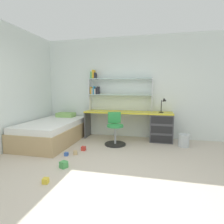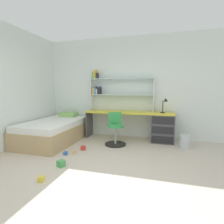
% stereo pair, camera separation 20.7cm
% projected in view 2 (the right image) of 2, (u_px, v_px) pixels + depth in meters
% --- Properties ---
extents(ground_plane, '(5.77, 6.35, 0.02)m').
position_uv_depth(ground_plane, '(96.00, 183.00, 2.65)').
color(ground_plane, beige).
extents(room_shell, '(5.77, 6.35, 2.79)m').
position_uv_depth(room_shell, '(63.00, 88.00, 4.03)').
color(room_shell, silver).
rests_on(room_shell, ground_plane).
extents(desk, '(2.34, 0.52, 0.76)m').
position_uv_depth(desk, '(153.00, 125.00, 4.69)').
color(desk, gold).
rests_on(desk, ground_plane).
extents(bookshelf_hutch, '(1.76, 0.22, 1.14)m').
position_uv_depth(bookshelf_hutch, '(114.00, 88.00, 5.00)').
color(bookshelf_hutch, silver).
rests_on(bookshelf_hutch, desk).
extents(desk_lamp, '(0.20, 0.17, 0.38)m').
position_uv_depth(desk_lamp, '(165.00, 103.00, 4.50)').
color(desk_lamp, black).
rests_on(desk_lamp, desk).
extents(swivel_chair, '(0.52, 0.52, 0.79)m').
position_uv_depth(swivel_chair, '(115.00, 132.00, 4.41)').
color(swivel_chair, black).
rests_on(swivel_chair, ground_plane).
extents(bed_platform, '(1.17, 1.98, 0.67)m').
position_uv_depth(bed_platform, '(55.00, 131.00, 4.69)').
color(bed_platform, tan).
rests_on(bed_platform, ground_plane).
extents(waste_bin, '(0.25, 0.25, 0.30)m').
position_uv_depth(waste_bin, '(185.00, 141.00, 4.18)').
color(waste_bin, silver).
rests_on(waste_bin, ground_plane).
extents(toy_block_yellow_0, '(0.09, 0.09, 0.08)m').
position_uv_depth(toy_block_yellow_0, '(41.00, 179.00, 2.66)').
color(toy_block_yellow_0, gold).
rests_on(toy_block_yellow_0, ground_plane).
extents(toy_block_natural_1, '(0.11, 0.11, 0.08)m').
position_uv_depth(toy_block_natural_1, '(74.00, 152.00, 3.80)').
color(toy_block_natural_1, tan).
rests_on(toy_block_natural_1, ground_plane).
extents(toy_block_blue_2, '(0.07, 0.07, 0.07)m').
position_uv_depth(toy_block_blue_2, '(65.00, 153.00, 3.73)').
color(toy_block_blue_2, '#3860B7').
rests_on(toy_block_blue_2, ground_plane).
extents(toy_block_red_3, '(0.09, 0.09, 0.09)m').
position_uv_depth(toy_block_red_3, '(83.00, 148.00, 4.04)').
color(toy_block_red_3, red).
rests_on(toy_block_red_3, ground_plane).
extents(toy_block_green_4, '(0.15, 0.15, 0.11)m').
position_uv_depth(toy_block_green_4, '(61.00, 164.00, 3.17)').
color(toy_block_green_4, '#479E51').
rests_on(toy_block_green_4, ground_plane).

